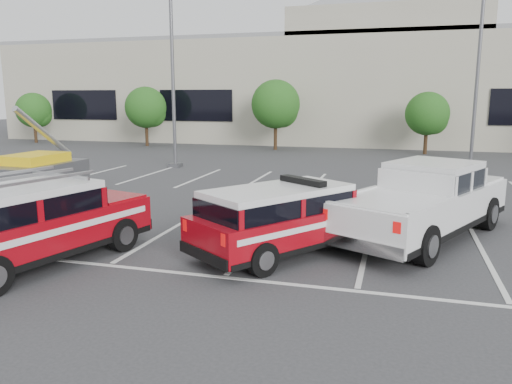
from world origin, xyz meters
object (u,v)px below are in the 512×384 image
tree_left (147,109)px  tree_mid_left (277,106)px  fire_chief_suv (289,223)px  utility_rig (32,175)px  light_pole_left (173,66)px  ladder_suv (31,229)px  tree_mid_right (429,115)px  light_pole_mid (478,66)px  white_pickup (423,208)px  convention_building (363,84)px  tree_far_left (35,111)px

tree_left → tree_mid_left: bearing=0.0°
fire_chief_suv → utility_rig: 12.34m
light_pole_left → fire_chief_suv: (8.93, -12.81, -4.47)m
tree_left → ladder_suv: bearing=-67.3°
fire_chief_suv → tree_mid_right: bearing=115.1°
tree_mid_right → fire_chief_suv: 23.30m
tree_mid_left → light_pole_left: bearing=-107.1°
light_pole_mid → ladder_suv: light_pole_mid is taller
ladder_suv → utility_rig: utility_rig is taller
white_pickup → utility_rig: 14.68m
light_pole_left → utility_rig: light_pole_left is taller
tree_mid_left → utility_rig: 18.94m
tree_mid_right → tree_mid_left: bearing=180.0°
light_pole_left → fire_chief_suv: 16.24m
tree_mid_left → light_pole_left: size_ratio=0.47×
light_pole_left → light_pole_mid: size_ratio=1.00×
convention_building → tree_mid_left: bearing=-117.4°
convention_building → light_pole_left: bearing=-112.4°
utility_rig → tree_mid_right: bearing=51.5°
fire_chief_suv → light_pole_left: bearing=160.2°
tree_left → light_pole_mid: size_ratio=0.43×
tree_mid_right → light_pole_left: bearing=-142.5°
tree_far_left → tree_left: 10.00m
convention_building → light_pole_left: convention_building is taller
tree_mid_left → utility_rig: (-5.49, -17.97, -2.38)m
convention_building → light_pole_left: (-8.18, -19.86, 0.47)m
tree_mid_right → white_pickup: (-1.05, -20.60, -1.72)m
tree_mid_right → white_pickup: bearing=-92.9°
tree_left → fire_chief_suv: bearing=-55.3°
tree_left → fire_chief_suv: tree_left is taller
white_pickup → utility_rig: size_ratio=1.69×
light_pole_mid → utility_rig: light_pole_mid is taller
fire_chief_suv → convention_building: bearing=126.7°
ladder_suv → utility_rig: size_ratio=1.38×
light_pole_left → ladder_suv: (3.69, -15.25, -4.38)m
white_pickup → ladder_suv: size_ratio=1.23×
tree_mid_right → light_pole_mid: (1.91, -6.05, 2.68)m
light_pole_mid → tree_left: bearing=164.6°
tree_mid_left → light_pole_mid: bearing=-26.9°
white_pickup → ladder_suv: (-8.36, -4.70, 0.03)m
tree_far_left → utility_rig: (14.51, -17.97, -1.84)m
fire_chief_suv → tree_left: bearing=160.1°
tree_mid_left → light_pole_left: 10.73m
tree_mid_left → white_pickup: (8.95, -20.60, -2.26)m
convention_building → tree_mid_right: 11.20m
tree_left → utility_rig: size_ratio=1.11×
tree_mid_left → fire_chief_suv: (5.83, -22.86, -2.32)m
convention_building → white_pickup: size_ratio=8.93×
tree_left → tree_mid_left: 10.00m
tree_left → light_pole_left: (6.91, -10.05, 2.41)m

